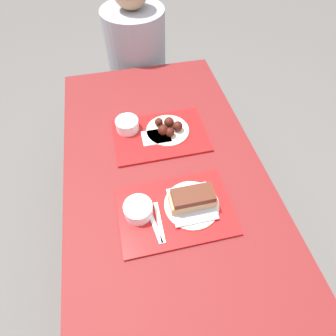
% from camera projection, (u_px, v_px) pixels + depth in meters
% --- Properties ---
extents(ground_plane, '(12.00, 12.00, 0.00)m').
position_uv_depth(ground_plane, '(167.00, 241.00, 1.71)').
color(ground_plane, '#605B56').
extents(picnic_table, '(0.87, 1.70, 0.72)m').
position_uv_depth(picnic_table, '(167.00, 190.00, 1.20)').
color(picnic_table, maroon).
rests_on(picnic_table, ground_plane).
extents(picnic_bench_far, '(0.83, 0.28, 0.42)m').
position_uv_depth(picnic_bench_far, '(138.00, 94.00, 2.04)').
color(picnic_bench_far, maroon).
rests_on(picnic_bench_far, ground_plane).
extents(tray_near, '(0.44, 0.30, 0.01)m').
position_uv_depth(tray_near, '(175.00, 211.00, 1.03)').
color(tray_near, red).
rests_on(tray_near, picnic_table).
extents(tray_far, '(0.44, 0.30, 0.01)m').
position_uv_depth(tray_far, '(160.00, 135.00, 1.27)').
color(tray_far, red).
rests_on(tray_far, picnic_table).
extents(bowl_coleslaw_near, '(0.11, 0.11, 0.06)m').
position_uv_depth(bowl_coleslaw_near, '(138.00, 209.00, 1.00)').
color(bowl_coleslaw_near, white).
rests_on(bowl_coleslaw_near, tray_near).
extents(brisket_sandwich_plate, '(0.22, 0.22, 0.09)m').
position_uv_depth(brisket_sandwich_plate, '(192.00, 201.00, 1.01)').
color(brisket_sandwich_plate, beige).
rests_on(brisket_sandwich_plate, tray_near).
extents(plastic_fork_near, '(0.04, 0.17, 0.00)m').
position_uv_depth(plastic_fork_near, '(154.00, 223.00, 0.99)').
color(plastic_fork_near, white).
rests_on(plastic_fork_near, tray_near).
extents(plastic_knife_near, '(0.02, 0.17, 0.00)m').
position_uv_depth(plastic_knife_near, '(159.00, 222.00, 0.99)').
color(plastic_knife_near, white).
rests_on(plastic_knife_near, tray_near).
extents(condiment_packet, '(0.04, 0.03, 0.01)m').
position_uv_depth(condiment_packet, '(171.00, 195.00, 1.06)').
color(condiment_packet, '#A59E93').
rests_on(condiment_packet, tray_near).
extents(bowl_coleslaw_far, '(0.11, 0.11, 0.06)m').
position_uv_depth(bowl_coleslaw_far, '(127.00, 124.00, 1.27)').
color(bowl_coleslaw_far, white).
rests_on(bowl_coleslaw_far, tray_far).
extents(wings_plate_far, '(0.21, 0.21, 0.06)m').
position_uv_depth(wings_plate_far, '(168.00, 128.00, 1.26)').
color(wings_plate_far, beige).
rests_on(wings_plate_far, tray_far).
extents(napkin_far, '(0.14, 0.09, 0.01)m').
position_uv_depth(napkin_far, '(157.00, 137.00, 1.25)').
color(napkin_far, white).
rests_on(napkin_far, tray_far).
extents(person_seated_across, '(0.39, 0.39, 0.75)m').
position_uv_depth(person_seated_across, '(136.00, 47.00, 1.74)').
color(person_seated_across, '#9E9EA3').
rests_on(person_seated_across, picnic_bench_far).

